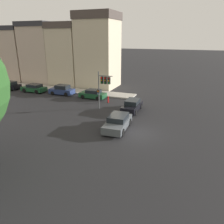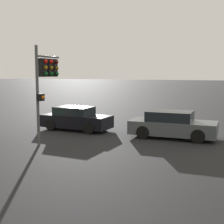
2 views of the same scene
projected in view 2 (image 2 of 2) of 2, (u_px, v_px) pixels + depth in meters
name	position (u px, v px, depth m)	size (l,w,h in m)	color
ground_plane	(186.00, 132.00, 18.89)	(300.00, 300.00, 0.00)	black
traffic_signal	(46.00, 75.00, 15.48)	(0.60, 2.04, 4.84)	#515456
crossing_car_0	(76.00, 119.00, 19.36)	(4.34, 1.87, 1.45)	black
crossing_car_1	(172.00, 125.00, 17.03)	(4.74, 2.27, 1.47)	#4C5156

